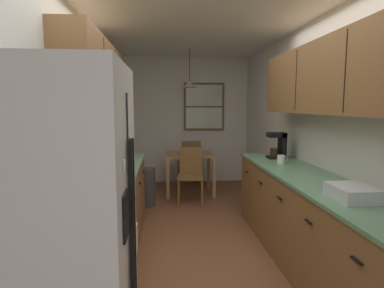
{
  "coord_description": "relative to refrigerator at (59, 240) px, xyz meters",
  "views": [
    {
      "loc": [
        -0.4,
        -2.9,
        1.58
      ],
      "look_at": [
        -0.04,
        1.25,
        1.08
      ],
      "focal_mm": 29.71,
      "sensor_mm": 36.0,
      "label": 1
    }
  ],
  "objects": [
    {
      "name": "trash_bin",
      "position": [
        0.24,
        3.32,
        -0.59
      ],
      "size": [
        0.29,
        0.29,
        0.6
      ],
      "primitive_type": "cylinder",
      "color": "#3F3F42",
      "rests_on": "ground"
    },
    {
      "name": "dish_towel",
      "position": [
        0.3,
        0.87,
        -0.39
      ],
      "size": [
        0.02,
        0.16,
        0.24
      ],
      "primitive_type": "cube",
      "color": "beige"
    },
    {
      "name": "mug_by_coffeemaker",
      "position": [
        1.92,
        2.0,
        0.06
      ],
      "size": [
        0.13,
        0.09,
        0.1
      ],
      "color": "white",
      "rests_on": "counter_right"
    },
    {
      "name": "back_window",
      "position": [
        1.35,
        4.86,
        0.66
      ],
      "size": [
        0.82,
        0.05,
        0.96
      ],
      "color": "brown"
    },
    {
      "name": "ground_plane",
      "position": [
        0.94,
        2.28,
        -0.89
      ],
      "size": [
        12.0,
        12.0,
        0.0
      ],
      "primitive_type": "plane",
      "color": "brown"
    },
    {
      "name": "table_serving_bowl",
      "position": [
        0.89,
        3.93,
        -0.13
      ],
      "size": [
        0.19,
        0.19,
        0.06
      ],
      "primitive_type": "cylinder",
      "color": "#E0D14C",
      "rests_on": "dining_table"
    },
    {
      "name": "coffee_maker",
      "position": [
        2.01,
        2.36,
        0.18
      ],
      "size": [
        0.22,
        0.18,
        0.34
      ],
      "color": "black",
      "rests_on": "counter_right"
    },
    {
      "name": "dining_chair_near",
      "position": [
        0.95,
        3.42,
        -0.39
      ],
      "size": [
        0.44,
        0.44,
        0.9
      ],
      "color": "brown",
      "rests_on": "ground"
    },
    {
      "name": "ceiling_slab",
      "position": [
        0.94,
        2.28,
        1.7
      ],
      "size": [
        4.4,
        9.0,
        0.08
      ],
      "primitive_type": "cube",
      "color": "white"
    },
    {
      "name": "refrigerator",
      "position": [
        0.0,
        0.0,
        0.0
      ],
      "size": [
        0.74,
        0.76,
        1.79
      ],
      "color": "white",
      "rests_on": "ground"
    },
    {
      "name": "wall_back",
      "position": [
        0.94,
        4.93,
        0.38
      ],
      "size": [
        4.4,
        0.1,
        2.55
      ],
      "primitive_type": "cube",
      "color": "silver",
      "rests_on": "ground"
    },
    {
      "name": "microwave_over_range",
      "position": [
        -0.16,
        0.72,
        0.77
      ],
      "size": [
        0.39,
        0.59,
        0.33
      ],
      "color": "black"
    },
    {
      "name": "upper_cabinets_left",
      "position": [
        -0.2,
        1.94,
        1.0
      ],
      "size": [
        0.33,
        1.99,
        0.74
      ],
      "color": "brown"
    },
    {
      "name": "dish_rack",
      "position": [
        1.91,
        0.53,
        0.06
      ],
      "size": [
        0.28,
        0.34,
        0.1
      ],
      "primitive_type": "cube",
      "color": "silver",
      "rests_on": "counter_right"
    },
    {
      "name": "pendant_light",
      "position": [
        0.98,
        3.99,
        1.05
      ],
      "size": [
        0.3,
        0.3,
        0.66
      ],
      "color": "black"
    },
    {
      "name": "counter_left",
      "position": [
        -0.06,
        1.99,
        -0.44
      ],
      "size": [
        0.64,
        1.91,
        0.9
      ],
      "color": "brown",
      "rests_on": "ground"
    },
    {
      "name": "dining_chair_far",
      "position": [
        1.04,
        4.56,
        -0.39
      ],
      "size": [
        0.45,
        0.45,
        0.9
      ],
      "color": "brown",
      "rests_on": "ground"
    },
    {
      "name": "stove_range",
      "position": [
        -0.05,
        0.72,
        -0.42
      ],
      "size": [
        0.66,
        0.63,
        1.1
      ],
      "color": "white",
      "rests_on": "ground"
    },
    {
      "name": "dining_table",
      "position": [
        0.98,
        3.99,
        -0.29
      ],
      "size": [
        0.84,
        0.73,
        0.73
      ],
      "color": "#A87F51",
      "rests_on": "ground"
    },
    {
      "name": "wall_left",
      "position": [
        -0.41,
        2.28,
        0.38
      ],
      "size": [
        0.1,
        9.0,
        2.55
      ],
      "primitive_type": "cube",
      "color": "silver",
      "rests_on": "ground"
    },
    {
      "name": "wall_right",
      "position": [
        2.29,
        2.28,
        0.38
      ],
      "size": [
        0.1,
        9.0,
        2.55
      ],
      "primitive_type": "cube",
      "color": "silver",
      "rests_on": "ground"
    },
    {
      "name": "counter_right",
      "position": [
        1.94,
        1.25,
        -0.44
      ],
      "size": [
        0.64,
        3.1,
        0.9
      ],
      "color": "brown",
      "rests_on": "ground"
    },
    {
      "name": "storage_canister",
      "position": [
        -0.06,
        1.19,
        0.09
      ],
      "size": [
        0.11,
        0.11,
        0.16
      ],
      "color": "red",
      "rests_on": "counter_left"
    },
    {
      "name": "upper_cabinets_right",
      "position": [
        2.08,
        1.2,
        0.95
      ],
      "size": [
        0.33,
        2.78,
        0.68
      ],
      "color": "brown"
    }
  ]
}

